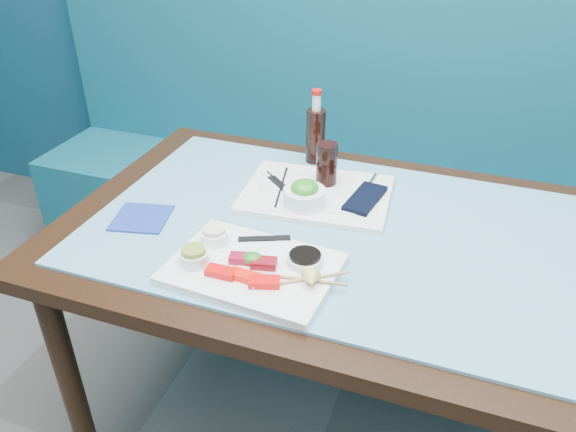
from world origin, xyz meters
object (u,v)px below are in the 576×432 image
(serving_tray, at_px, (316,194))
(seaweed_bowl, at_px, (304,197))
(dining_table, at_px, (336,257))
(sashimi_plate, at_px, (253,269))
(cola_glass, at_px, (327,164))
(cola_bottle_body, at_px, (316,136))
(blue_napkin, at_px, (142,218))
(booth_bench, at_px, (390,201))

(serving_tray, distance_m, seaweed_bowl, 0.08)
(dining_table, bearing_deg, seaweed_bowl, 152.14)
(sashimi_plate, relative_size, seaweed_bowl, 3.28)
(cola_glass, height_order, cola_bottle_body, cola_bottle_body)
(dining_table, distance_m, serving_tray, 0.19)
(serving_tray, xyz_separation_m, cola_glass, (0.01, 0.05, 0.07))
(dining_table, relative_size, blue_napkin, 10.31)
(serving_tray, bearing_deg, cola_glass, 74.60)
(cola_glass, height_order, blue_napkin, cola_glass)
(blue_napkin, bearing_deg, cola_bottle_body, 56.31)
(cola_glass, xyz_separation_m, blue_napkin, (-0.40, -0.32, -0.07))
(blue_napkin, bearing_deg, serving_tray, 34.34)
(booth_bench, xyz_separation_m, blue_napkin, (-0.49, -0.97, 0.39))
(dining_table, relative_size, cola_bottle_body, 8.54)
(dining_table, height_order, cola_bottle_body, cola_bottle_body)
(dining_table, xyz_separation_m, cola_glass, (-0.09, 0.19, 0.17))
(booth_bench, height_order, seaweed_bowl, booth_bench)
(seaweed_bowl, height_order, cola_bottle_body, cola_bottle_body)
(serving_tray, xyz_separation_m, seaweed_bowl, (-0.01, -0.07, 0.03))
(sashimi_plate, bearing_deg, seaweed_bowl, 90.06)
(sashimi_plate, bearing_deg, dining_table, 65.83)
(serving_tray, distance_m, cola_bottle_body, 0.23)
(seaweed_bowl, relative_size, cola_bottle_body, 0.67)
(cola_glass, bearing_deg, cola_bottle_body, 117.81)
(sashimi_plate, bearing_deg, blue_napkin, 166.97)
(booth_bench, relative_size, cola_bottle_body, 18.30)
(seaweed_bowl, distance_m, cola_glass, 0.14)
(cola_glass, xyz_separation_m, cola_bottle_body, (-0.08, 0.15, 0.01))
(booth_bench, height_order, dining_table, booth_bench)
(serving_tray, bearing_deg, seaweed_bowl, -102.69)
(blue_napkin, bearing_deg, sashimi_plate, -16.92)
(cola_bottle_body, bearing_deg, booth_bench, 71.20)
(booth_bench, xyz_separation_m, cola_bottle_body, (-0.17, -0.50, 0.47))
(booth_bench, bearing_deg, sashimi_plate, -96.77)
(booth_bench, height_order, serving_tray, booth_bench)
(booth_bench, relative_size, serving_tray, 7.61)
(booth_bench, xyz_separation_m, seaweed_bowl, (-0.11, -0.78, 0.42))
(dining_table, bearing_deg, booth_bench, 90.00)
(serving_tray, bearing_deg, booth_bench, 76.99)
(cola_bottle_body, relative_size, blue_napkin, 1.21)
(sashimi_plate, distance_m, serving_tray, 0.37)
(booth_bench, height_order, blue_napkin, booth_bench)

